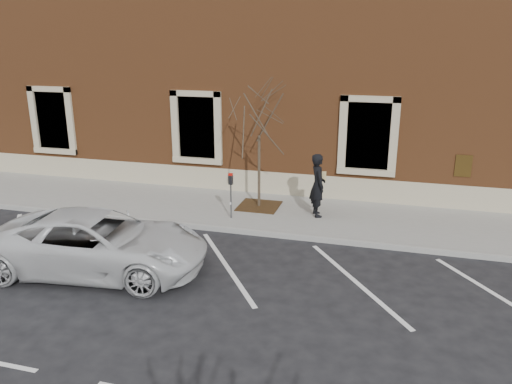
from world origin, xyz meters
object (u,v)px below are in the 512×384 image
(man, at_px, (318,185))
(parking_meter, at_px, (231,187))
(sapling, at_px, (259,115))
(white_truck, at_px, (98,243))

(man, height_order, parking_meter, man)
(parking_meter, bearing_deg, sapling, 75.27)
(sapling, bearing_deg, man, -10.06)
(man, bearing_deg, sapling, 56.95)
(man, xyz_separation_m, parking_meter, (-2.51, -0.94, 0.00))
(man, xyz_separation_m, sapling, (-1.97, 0.35, 2.02))
(man, relative_size, parking_meter, 1.38)
(sapling, xyz_separation_m, white_truck, (-2.60, -5.32, -2.42))
(sapling, distance_m, white_truck, 6.39)
(man, height_order, white_truck, man)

